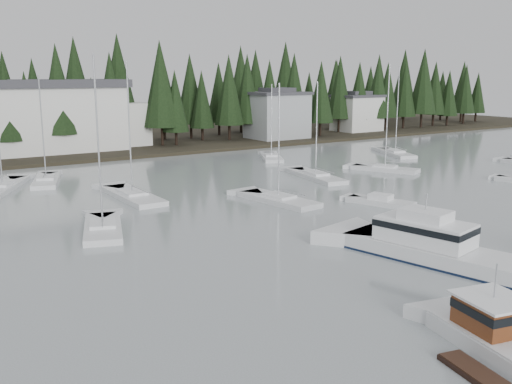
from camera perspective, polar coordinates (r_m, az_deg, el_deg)
far_shore_land at (r=109.26m, az=-19.64°, el=4.62°), size 240.00×54.00×1.00m
conifer_treeline at (r=98.68m, az=-18.07°, el=4.04°), size 200.00×22.00×20.00m
house_east_a at (r=106.56m, az=2.12°, el=7.78°), size 10.60×8.48×9.25m
house_east_b at (r=122.14m, az=10.07°, el=7.88°), size 9.54×7.42×8.25m
harbor_inn at (r=93.85m, az=-19.43°, el=7.13°), size 29.50×11.50×10.90m
lobster_boat_brown at (r=27.96m, az=24.23°, el=-14.08°), size 5.87×9.51×4.48m
cabin_cruiser_center at (r=40.01m, az=16.92°, el=-5.39°), size 6.19×12.54×5.17m
sailboat_0 at (r=69.51m, az=-20.22°, el=0.94°), size 5.33×9.61×12.60m
sailboat_1 at (r=68.54m, az=5.97°, el=1.45°), size 4.53×10.86×11.91m
sailboat_3 at (r=75.05m, az=12.76°, el=2.14°), size 5.91×8.77×14.00m
sailboat_4 at (r=83.62m, az=1.54°, el=3.37°), size 6.33×8.74×11.33m
sailboat_7 at (r=55.41m, az=2.25°, el=-0.95°), size 4.00×9.50×11.93m
sailboat_9 at (r=90.59m, az=13.74°, el=3.69°), size 6.34×10.09×14.05m
sailboat_10 at (r=46.80m, az=-15.05°, el=-3.70°), size 5.47×9.18×14.29m
sailboat_11 at (r=58.50m, az=-12.25°, el=-0.52°), size 3.00×10.82×13.98m
sailboat_13 at (r=67.38m, az=-23.98°, el=0.33°), size 7.49×10.98×14.82m
runabout_1 at (r=55.58m, az=12.33°, el=-1.09°), size 4.22×6.77×1.42m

